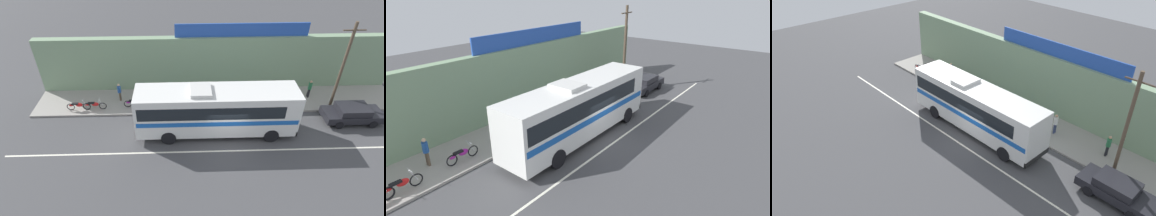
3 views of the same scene
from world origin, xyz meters
TOP-DOWN VIEW (x-y plane):
  - ground_plane at (0.00, 0.00)m, footprint 70.00×70.00m
  - sidewalk_slab at (0.00, 5.20)m, footprint 30.00×3.60m
  - storefront_facade at (0.00, 7.35)m, footprint 30.00×0.70m
  - storefront_billboard at (1.85, 7.35)m, footprint 10.80×0.12m
  - road_center_stripe at (0.00, -0.80)m, footprint 30.00×0.14m
  - intercity_bus at (-0.75, 1.27)m, footprint 11.23×2.61m
  - parked_car at (9.83, 2.16)m, footprint 4.41×1.90m
  - utility_pole at (8.85, 3.77)m, footprint 1.60×0.22m
  - motorcycle_black at (-6.86, 4.37)m, footprint 1.87×0.56m
  - motorcycle_green at (-10.07, 4.15)m, footprint 1.89×0.56m
  - motorcycle_blue at (-11.33, 4.11)m, footprint 1.88×0.56m
  - pedestrian_far_right at (-8.20, 5.40)m, footprint 0.30×0.48m
  - pedestrian_far_left at (3.74, 5.01)m, footprint 0.30×0.48m
  - pedestrian_near_shop at (7.60, 5.34)m, footprint 0.30×0.48m

SIDE VIEW (x-z plane):
  - ground_plane at x=0.00m, z-range 0.00..0.00m
  - road_center_stripe at x=0.00m, z-range 0.00..0.01m
  - sidewalk_slab at x=0.00m, z-range 0.00..0.14m
  - motorcycle_black at x=-6.86m, z-range 0.09..1.04m
  - motorcycle_green at x=-10.07m, z-range 0.09..1.04m
  - motorcycle_blue at x=-11.33m, z-range 0.09..1.04m
  - parked_car at x=9.83m, z-range 0.05..1.42m
  - pedestrian_far_right at x=-8.20m, z-range 0.26..1.84m
  - pedestrian_far_left at x=3.74m, z-range 0.26..1.84m
  - pedestrian_near_shop at x=7.60m, z-range 0.26..1.85m
  - intercity_bus at x=-0.75m, z-range 0.17..3.96m
  - storefront_facade at x=0.00m, z-range 0.00..4.80m
  - utility_pole at x=8.85m, z-range 0.27..7.41m
  - storefront_billboard at x=1.85m, z-range 4.80..5.90m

